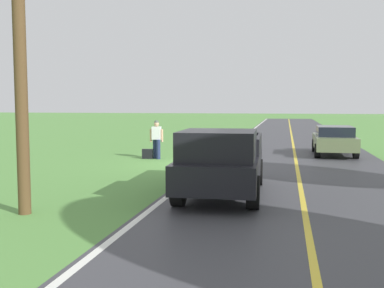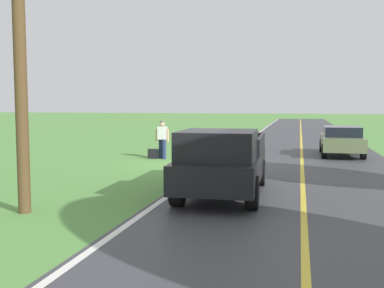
% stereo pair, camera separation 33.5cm
% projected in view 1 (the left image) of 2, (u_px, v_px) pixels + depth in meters
% --- Properties ---
extents(ground_plane, '(200.00, 200.00, 0.00)m').
position_uv_depth(ground_plane, '(188.00, 164.00, 19.06)').
color(ground_plane, '#568E42').
extents(road_surface, '(7.45, 120.00, 0.00)m').
position_uv_depth(road_surface, '(297.00, 167.00, 18.19)').
color(road_surface, '#3D3D42').
rests_on(road_surface, ground).
extents(lane_edge_line, '(0.16, 117.60, 0.00)m').
position_uv_depth(lane_edge_line, '(208.00, 164.00, 18.89)').
color(lane_edge_line, silver).
rests_on(lane_edge_line, ground).
extents(lane_centre_line, '(0.14, 117.60, 0.00)m').
position_uv_depth(lane_centre_line, '(297.00, 167.00, 18.19)').
color(lane_centre_line, gold).
rests_on(lane_centre_line, ground).
extents(hitchhiker_walking, '(0.62, 0.51, 1.75)m').
position_uv_depth(hitchhiker_walking, '(157.00, 137.00, 20.83)').
color(hitchhiker_walking, navy).
rests_on(hitchhiker_walking, ground).
extents(suitcase_carried, '(0.47, 0.22, 0.44)m').
position_uv_depth(suitcase_carried, '(147.00, 154.00, 20.88)').
color(suitcase_carried, black).
rests_on(suitcase_carried, ground).
extents(pickup_truck_passing, '(2.22, 5.45, 1.82)m').
position_uv_depth(pickup_truck_passing, '(222.00, 160.00, 12.39)').
color(pickup_truck_passing, black).
rests_on(pickup_truck_passing, ground).
extents(sedan_near_oncoming, '(1.97, 4.42, 1.41)m').
position_uv_depth(sedan_near_oncoming, '(334.00, 140.00, 22.32)').
color(sedan_near_oncoming, '#66754C').
rests_on(sedan_near_oncoming, ground).
extents(utility_pole_roadside, '(0.28, 0.28, 7.80)m').
position_uv_depth(utility_pole_roadside, '(19.00, 39.00, 10.10)').
color(utility_pole_roadside, brown).
rests_on(utility_pole_roadside, ground).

